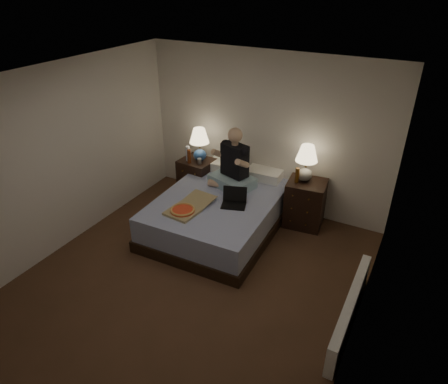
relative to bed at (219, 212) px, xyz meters
The scene contains 19 objects.
floor 1.28m from the bed, 78.05° to the right, with size 4.00×4.50×0.00m, color brown.
ceiling 2.56m from the bed, 78.05° to the right, with size 4.00×4.50×0.00m, color white.
wall_back 1.44m from the bed, 75.85° to the left, with size 4.00×2.50×0.00m, color silver.
wall_front 3.62m from the bed, 85.74° to the right, with size 4.00×2.50×0.00m, color silver.
wall_left 2.34m from the bed, 144.91° to the right, with size 4.50×2.50×0.00m, color silver.
wall_right 2.75m from the bed, 28.43° to the right, with size 4.50×2.50×0.00m, color silver.
bed is the anchor object (origin of this frame).
nightstand_left 1.05m from the bed, 140.19° to the left, with size 0.53×0.48×0.69m, color black.
nightstand_right 1.31m from the bed, 33.40° to the left, with size 0.56×0.50×0.73m, color black.
lamp_left 1.24m from the bed, 137.28° to the left, with size 0.32×0.32×0.56m, color #285095, non-canonical shape.
lamp_right 1.48m from the bed, 36.19° to the left, with size 0.32×0.32×0.56m, color gray, non-canonical shape.
water_bottle 1.22m from the bed, 147.30° to the left, with size 0.07×0.07×0.25m, color silver.
soda_can 1.00m from the bed, 140.34° to the left, with size 0.07×0.07×0.10m, color #A3A39E.
beer_bottle_left 1.13m from the bed, 148.44° to the left, with size 0.06×0.06×0.23m, color #55220C.
beer_bottle_right 1.28m from the bed, 33.99° to the left, with size 0.06×0.06×0.23m, color #5B330D.
person 0.84m from the bed, 88.85° to the left, with size 0.66×0.52×0.93m, color black, non-canonical shape.
laptop 0.51m from the bed, 22.02° to the right, with size 0.34×0.28×0.24m, color black, non-canonical shape.
pizza_box 0.73m from the bed, 109.66° to the right, with size 0.40×0.76×0.08m, color tan, non-canonical shape.
radiator 2.40m from the bed, 24.12° to the right, with size 0.10×1.60×0.40m, color white.
Camera 1 is at (2.24, -3.22, 3.47)m, focal length 32.00 mm.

